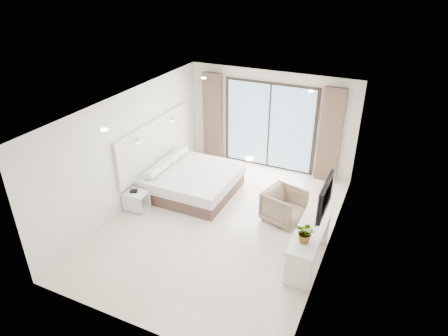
# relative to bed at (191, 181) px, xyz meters

# --- Properties ---
(ground) EXTENTS (6.20, 6.20, 0.00)m
(ground) POSITION_rel_bed_xyz_m (1.25, -0.92, -0.31)
(ground) COLOR beige
(ground) RESTS_ON ground
(room_shell) EXTENTS (4.62, 6.22, 2.72)m
(room_shell) POSITION_rel_bed_xyz_m (1.06, -0.09, 1.27)
(room_shell) COLOR silver
(room_shell) RESTS_ON ground
(bed) EXTENTS (2.11, 2.01, 0.73)m
(bed) POSITION_rel_bed_xyz_m (0.00, 0.00, 0.00)
(bed) COLOR brown
(bed) RESTS_ON ground
(nightstand) EXTENTS (0.51, 0.43, 0.46)m
(nightstand) POSITION_rel_bed_xyz_m (-0.77, -1.24, -0.08)
(nightstand) COLOR silver
(nightstand) RESTS_ON ground
(phone) EXTENTS (0.20, 0.18, 0.05)m
(phone) POSITION_rel_bed_xyz_m (-0.81, -1.24, 0.18)
(phone) COLOR black
(phone) RESTS_ON nightstand
(console_desk) EXTENTS (0.50, 1.61, 0.77)m
(console_desk) POSITION_rel_bed_xyz_m (3.29, -1.41, 0.25)
(console_desk) COLOR silver
(console_desk) RESTS_ON ground
(plant) EXTENTS (0.46, 0.48, 0.31)m
(plant) POSITION_rel_bed_xyz_m (3.29, -1.79, 0.62)
(plant) COLOR #33662D
(plant) RESTS_ON console_desk
(armchair) EXTENTS (0.92, 0.95, 0.81)m
(armchair) POSITION_rel_bed_xyz_m (2.45, -0.22, 0.10)
(armchair) COLOR #8F7B5D
(armchair) RESTS_ON ground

